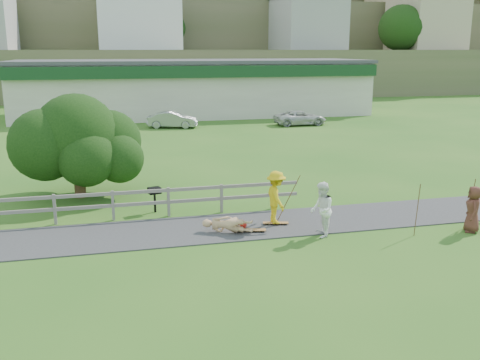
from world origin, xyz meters
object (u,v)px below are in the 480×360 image
(skater_rider, at_px, (276,200))
(skater_fallen, at_px, (227,225))
(car_silver, at_px, (172,120))
(car_white, at_px, (300,118))
(bbq, at_px, (155,200))
(spectator_a, at_px, (322,210))
(spectator_c, at_px, (473,209))
(tree, at_px, (77,152))

(skater_rider, bearing_deg, skater_fallen, 101.84)
(skater_rider, relative_size, car_silver, 0.48)
(skater_rider, relative_size, car_white, 0.44)
(skater_fallen, xyz_separation_m, bbq, (-2.14, 3.06, 0.17))
(car_silver, xyz_separation_m, bbq, (-3.35, -22.43, -0.16))
(spectator_a, bearing_deg, spectator_c, 96.78)
(skater_rider, height_order, car_white, skater_rider)
(skater_fallen, xyz_separation_m, spectator_a, (2.95, -0.99, 0.61))
(skater_rider, distance_m, car_silver, 25.06)
(skater_fallen, height_order, car_silver, car_silver)
(skater_fallen, xyz_separation_m, tree, (-5.00, 5.99, 1.62))
(spectator_c, height_order, bbq, spectator_c)
(car_silver, xyz_separation_m, car_white, (10.37, -0.89, -0.05))
(spectator_a, xyz_separation_m, tree, (-7.95, 6.97, 1.02))
(car_silver, bearing_deg, skater_fallen, -167.41)
(spectator_c, relative_size, car_white, 0.37)
(spectator_a, relative_size, car_white, 0.43)
(spectator_c, bearing_deg, spectator_a, -71.91)
(skater_rider, height_order, skater_fallen, skater_rider)
(skater_rider, height_order, tree, tree)
(spectator_a, xyz_separation_m, car_white, (8.62, 25.59, -0.33))
(car_white, bearing_deg, skater_fallen, 153.03)
(tree, bearing_deg, spectator_a, -41.26)
(skater_rider, relative_size, spectator_a, 1.01)
(skater_fallen, bearing_deg, spectator_a, -81.08)
(car_silver, bearing_deg, tree, 177.66)
(spectator_c, xyz_separation_m, car_white, (3.48, 26.37, -0.20))
(skater_fallen, bearing_deg, spectator_c, -74.96)
(spectator_c, distance_m, tree, 15.25)
(skater_rider, height_order, bbq, skater_rider)
(skater_fallen, bearing_deg, car_white, 2.20)
(skater_rider, distance_m, spectator_a, 1.81)
(tree, height_order, bbq, tree)
(car_silver, distance_m, tree, 20.51)
(car_white, bearing_deg, skater_rider, 156.27)
(skater_rider, distance_m, tree, 8.85)
(skater_fallen, bearing_deg, skater_rider, -49.09)
(spectator_a, bearing_deg, car_silver, -160.76)
(skater_rider, xyz_separation_m, spectator_c, (6.25, -2.21, -0.13))
(spectator_c, height_order, tree, tree)
(bbq, bearing_deg, spectator_a, -54.93)
(skater_rider, xyz_separation_m, spectator_a, (1.12, -1.43, -0.01))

